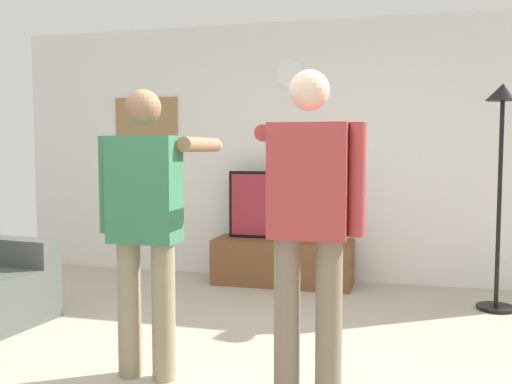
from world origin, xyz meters
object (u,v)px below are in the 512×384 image
(wall_clock, at_px, (289,74))
(person_standing_nearer_couch, at_px, (309,219))
(floor_lamp, at_px, (501,149))
(person_standing_nearer_lamp, at_px, (146,217))
(framed_picture, at_px, (147,121))
(television, at_px, (284,205))
(tv_stand, at_px, (283,262))

(wall_clock, bearing_deg, person_standing_nearer_couch, -76.88)
(floor_lamp, distance_m, person_standing_nearer_lamp, 3.09)
(wall_clock, xyz_separation_m, framed_picture, (-1.63, 0.00, -0.47))
(person_standing_nearer_couch, bearing_deg, floor_lamp, 59.87)
(television, bearing_deg, person_standing_nearer_couch, -75.74)
(tv_stand, bearing_deg, floor_lamp, -12.45)
(television, distance_m, framed_picture, 1.87)
(wall_clock, bearing_deg, floor_lamp, -20.24)
(tv_stand, relative_size, person_standing_nearer_lamp, 0.81)
(tv_stand, relative_size, floor_lamp, 0.73)
(television, distance_m, wall_clock, 1.38)
(person_standing_nearer_lamp, bearing_deg, framed_picture, 115.19)
(framed_picture, bearing_deg, television, -8.69)
(tv_stand, xyz_separation_m, wall_clock, (0.00, 0.29, 1.93))
(tv_stand, distance_m, person_standing_nearer_lamp, 2.62)
(tv_stand, xyz_separation_m, television, (0.00, 0.05, 0.57))
(television, height_order, framed_picture, framed_picture)
(framed_picture, bearing_deg, wall_clock, -0.18)
(tv_stand, bearing_deg, television, 90.00)
(wall_clock, height_order, floor_lamp, wall_clock)
(tv_stand, distance_m, person_standing_nearer_couch, 2.83)
(tv_stand, height_order, framed_picture, framed_picture)
(tv_stand, relative_size, wall_clock, 4.89)
(television, xyz_separation_m, framed_picture, (-1.63, 0.25, 0.88))
(tv_stand, height_order, television, television)
(tv_stand, bearing_deg, framed_picture, 169.72)
(framed_picture, bearing_deg, person_standing_nearer_lamp, -64.81)
(tv_stand, bearing_deg, person_standing_nearer_lamp, -97.28)
(wall_clock, xyz_separation_m, floor_lamp, (1.96, -0.72, -0.78))
(floor_lamp, height_order, person_standing_nearer_lamp, floor_lamp)
(tv_stand, relative_size, framed_picture, 1.89)
(television, xyz_separation_m, floor_lamp, (1.96, -0.48, 0.57))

